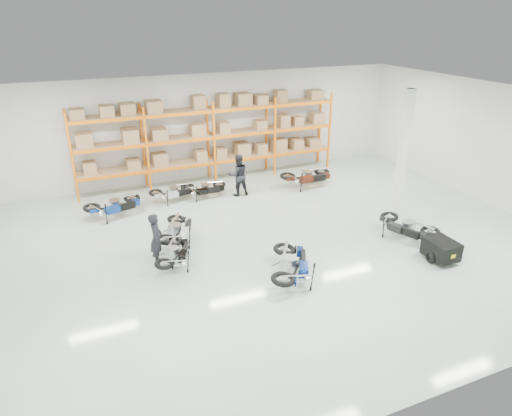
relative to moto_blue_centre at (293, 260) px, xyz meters
name	(u,v)px	position (x,y,z in m)	size (l,w,h in m)	color
room	(276,177)	(0.48, 2.14, 1.66)	(18.00, 18.00, 18.00)	#AFC3B3
pallet_rack	(211,130)	(0.48, 8.59, 1.66)	(11.28, 0.98, 3.62)	orange
structural_column	(403,153)	(5.68, 2.64, 1.66)	(0.25, 0.25, 4.50)	white
moto_blue_centre	(293,260)	(0.00, 0.00, 0.00)	(0.86, 1.94, 1.19)	#07194D
moto_silver_left	(177,226)	(-2.36, 3.45, -0.06)	(0.78, 1.76, 1.07)	silver
moto_black_far_left	(175,250)	(-2.79, 2.05, -0.10)	(0.71, 1.60, 0.98)	black
moto_touring_right	(406,223)	(4.53, 0.76, -0.04)	(0.80, 1.79, 1.10)	black
trailer	(441,249)	(4.53, -0.84, -0.21)	(0.83, 1.58, 0.66)	black
moto_back_a	(114,202)	(-3.97, 6.28, -0.04)	(0.80, 1.81, 1.11)	navy
moto_back_b	(174,189)	(-1.65, 6.91, -0.10)	(0.71, 1.60, 0.98)	silver
moto_back_c	(205,186)	(-0.43, 6.76, -0.11)	(0.70, 1.57, 0.96)	black
moto_back_d	(307,173)	(3.91, 6.22, 0.00)	(0.86, 1.94, 1.18)	#44170D
person_left	(156,239)	(-3.24, 2.37, 0.20)	(0.58, 0.38, 1.58)	black
person_back	(238,175)	(0.89, 6.47, 0.26)	(0.83, 0.64, 1.70)	black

